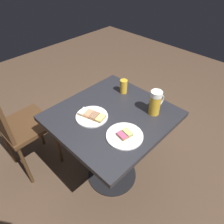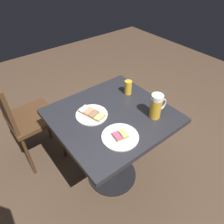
# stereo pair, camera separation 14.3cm
# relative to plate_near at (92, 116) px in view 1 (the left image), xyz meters

# --- Properties ---
(ground_plane) EXTENTS (6.00, 6.00, 0.00)m
(ground_plane) POSITION_rel_plate_near_xyz_m (-0.12, 0.08, -0.75)
(ground_plane) COLOR #4C3828
(cafe_table) EXTENTS (0.79, 0.75, 0.74)m
(cafe_table) POSITION_rel_plate_near_xyz_m (-0.12, 0.08, -0.16)
(cafe_table) COLOR black
(cafe_table) RESTS_ON ground_plane
(plate_near) EXTENTS (0.22, 0.22, 0.03)m
(plate_near) POSITION_rel_plate_near_xyz_m (0.00, 0.00, 0.00)
(plate_near) COLOR white
(plate_near) RESTS_ON cafe_table
(plate_far) EXTENTS (0.23, 0.23, 0.03)m
(plate_far) POSITION_rel_plate_near_xyz_m (-0.02, 0.28, -0.00)
(plate_far) COLOR white
(plate_far) RESTS_ON cafe_table
(beer_mug) EXTENTS (0.14, 0.08, 0.18)m
(beer_mug) POSITION_rel_plate_near_xyz_m (-0.34, 0.28, 0.08)
(beer_mug) COLOR gold
(beer_mug) RESTS_ON cafe_table
(beer_glass_small) EXTENTS (0.06, 0.06, 0.11)m
(beer_glass_small) POSITION_rel_plate_near_xyz_m (-0.37, -0.04, 0.05)
(beer_glass_small) COLOR gold
(beer_glass_small) RESTS_ON cafe_table
(cafe_chair) EXTENTS (0.38, 0.38, 0.92)m
(cafe_chair) POSITION_rel_plate_near_xyz_m (0.34, -0.54, -0.21)
(cafe_chair) COLOR #472D19
(cafe_chair) RESTS_ON ground_plane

